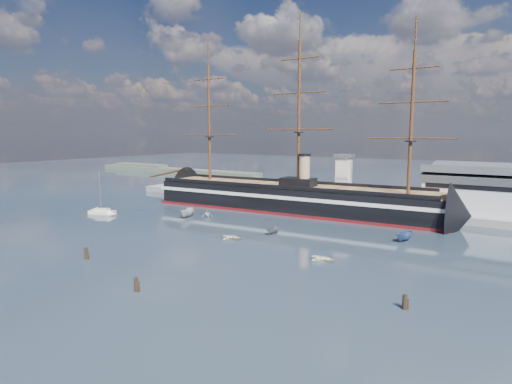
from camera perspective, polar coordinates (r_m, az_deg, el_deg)
The scene contains 15 objects.
ground at distance 109.49m, azimuth 3.45°, elevation -4.55°, with size 600.00×600.00×0.00m, color #172432.
quay at distance 137.75m, azimuth 14.65°, elevation -2.23°, with size 180.00×18.00×2.00m, color slate.
quay_tower at distance 136.05m, azimuth 11.60°, elevation 1.89°, with size 5.00×5.00×15.00m.
shoreline at distance 269.88m, azimuth -12.17°, elevation 2.99°, with size 120.00×10.00×4.00m.
warship at distance 130.62m, azimuth 4.16°, elevation -0.74°, with size 113.36×21.78×53.94m.
sailboat at distance 132.66m, azimuth -19.82°, elevation -2.47°, with size 8.23×5.15×12.71m.
motorboat_a at distance 122.26m, azimuth -9.13°, elevation -3.33°, with size 7.56×2.77×3.02m, color silver.
motorboat_b at distance 95.93m, azimuth -3.17°, elevation -6.34°, with size 2.93×1.17×1.37m, color #EDE3C1.
motorboat_c at distance 100.80m, azimuth 2.26°, elevation -5.63°, with size 5.43×1.99×2.17m, color #575E67.
motorboat_d at distance 122.01m, azimuth -6.52°, elevation -3.30°, with size 5.53×2.40×2.03m, color silver.
motorboat_e at distance 81.00m, azimuth 8.97°, elevation -9.11°, with size 2.91×1.17×1.36m, color white.
motorboat_f at distance 99.77m, azimuth 19.18°, elevation -6.21°, with size 6.31×2.31×2.52m, color #305084.
piling_near_left at distance 87.37m, azimuth -21.72°, elevation -8.32°, with size 0.64×0.64×2.97m, color black.
piling_near_mid at distance 68.00m, azimuth -15.67°, elevation -12.66°, with size 0.64×0.64×2.89m, color black.
piling_far_right at distance 62.89m, azimuth 19.16°, elevation -14.54°, with size 0.64×0.64×2.77m, color black.
Camera 1 is at (53.59, -52.54, 23.49)m, focal length 30.00 mm.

